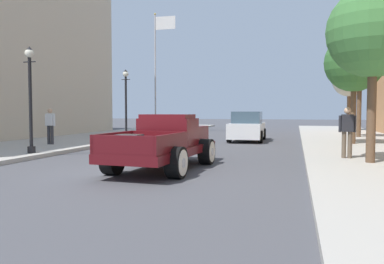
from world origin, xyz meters
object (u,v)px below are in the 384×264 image
Objects in this scene: hotrod_truck_maroon at (167,142)px; street_tree_second at (354,63)px; pedestrian_sidewalk_right at (347,129)px; street_tree_farthest at (349,80)px; pedestrian_sidewalk_left at (50,124)px; street_lamp_near at (30,91)px; street_lamp_far at (126,98)px; street_tree_third at (360,68)px; street_tree_nearest at (373,32)px; car_background_white at (247,127)px; flagpole at (158,59)px.

street_tree_second reaches higher than hotrod_truck_maroon.
pedestrian_sidewalk_right is 0.31× the size of street_tree_farthest.
pedestrian_sidewalk_left is 23.15m from street_tree_farthest.
hotrod_truck_maroon is 11.06m from street_tree_second.
street_lamp_near is 1.00× the size of street_lamp_far.
street_lamp_near reaches higher than pedestrian_sidewalk_right.
pedestrian_sidewalk_left is 0.43× the size of street_lamp_near.
street_tree_farthest reaches higher than pedestrian_sidewalk_left.
street_lamp_far is 13.74m from street_tree_third.
pedestrian_sidewalk_left is 0.32× the size of street_tree_nearest.
car_background_white is at bearing 117.53° from street_tree_nearest.
street_tree_farthest is (13.24, 12.90, 1.72)m from street_lamp_far.
street_tree_third is (12.85, 12.58, 1.81)m from street_lamp_near.
street_tree_second reaches higher than car_background_white.
street_tree_farthest is at bearing 44.27° from street_lamp_far.
street_tree_farthest is (14.52, 4.25, -1.66)m from flagpole.
pedestrian_sidewalk_right is 0.43× the size of street_lamp_near.
flagpole is (-1.23, 16.59, 3.39)m from street_lamp_near.
flagpole is 20.57m from street_tree_nearest.
hotrod_truck_maroon is at bearing -153.57° from pedestrian_sidewalk_right.
street_tree_second is at bearing 86.48° from street_tree_nearest.
pedestrian_sidewalk_left is 1.00× the size of pedestrian_sidewalk_right.
street_tree_farthest reaches higher than car_background_white.
hotrod_truck_maroon is 0.55× the size of flagpole.
flagpole is at bearing 111.04° from hotrod_truck_maroon.
street_tree_farthest reaches higher than pedestrian_sidewalk_right.
street_tree_farthest is (0.44, 8.25, -0.09)m from street_tree_third.
street_tree_second is (5.20, -2.23, 3.13)m from car_background_white.
street_lamp_far is 11.90m from street_tree_second.
street_lamp_far is (-5.56, 9.12, 1.63)m from hotrod_truck_maroon.
street_tree_third is at bearing 79.96° from pedestrian_sidewalk_right.
street_tree_farthest is at bearing 84.74° from street_tree_nearest.
street_lamp_far is (-10.83, 6.50, 1.30)m from pedestrian_sidewalk_right.
pedestrian_sidewalk_left is 0.43× the size of street_lamp_far.
street_lamp_far is 18.56m from street_tree_farthest.
car_background_white is 10.36m from pedestrian_sidewalk_left.
hotrod_truck_maroon is 8.56m from pedestrian_sidewalk_left.
street_tree_third is at bearing 44.40° from street_lamp_near.
street_lamp_far reaches higher than pedestrian_sidewalk_right.
street_tree_farthest is (13.29, 20.83, 1.72)m from street_lamp_near.
flagpole is at bearing 164.13° from street_tree_third.
pedestrian_sidewalk_right is (12.50, -1.95, 0.00)m from pedestrian_sidewalk_left.
street_tree_third is (7.24, 13.77, 3.44)m from hotrod_truck_maroon.
flagpole is (-12.11, 15.15, 4.68)m from pedestrian_sidewalk_right.
flagpole is at bearing 98.42° from street_lamp_far.
street_tree_second is 0.97× the size of street_tree_farthest.
hotrod_truck_maroon is 10.86m from car_background_white.
hotrod_truck_maroon is 0.96× the size of street_tree_third.
car_background_white is (1.03, 10.81, 0.01)m from hotrod_truck_maroon.
car_background_white is 11.64m from flagpole.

